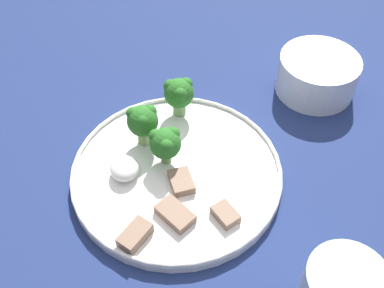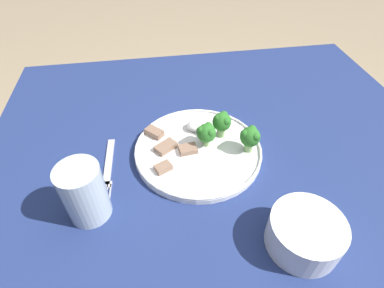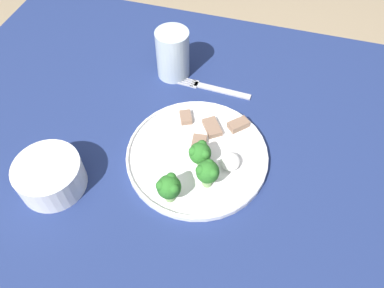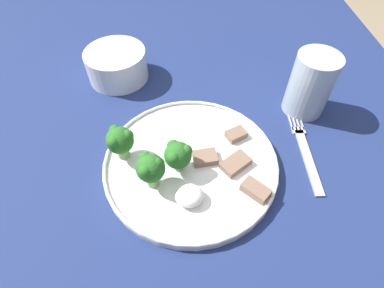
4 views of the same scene
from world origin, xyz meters
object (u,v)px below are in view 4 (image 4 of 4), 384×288
(cream_bowl, at_px, (117,65))
(drinking_glass, at_px, (309,87))
(dinner_plate, at_px, (191,163))
(fork, at_px, (305,149))

(cream_bowl, distance_m, drinking_glass, 0.38)
(dinner_plate, height_order, drinking_glass, drinking_glass)
(fork, bearing_deg, dinner_plate, -174.06)
(dinner_plate, distance_m, cream_bowl, 0.28)
(fork, xyz_separation_m, drinking_glass, (0.03, 0.10, 0.05))
(cream_bowl, relative_size, drinking_glass, 1.06)
(dinner_plate, relative_size, fork, 1.50)
(dinner_plate, bearing_deg, cream_bowl, 119.25)
(dinner_plate, bearing_deg, drinking_glass, 28.61)
(dinner_plate, distance_m, drinking_glass, 0.26)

